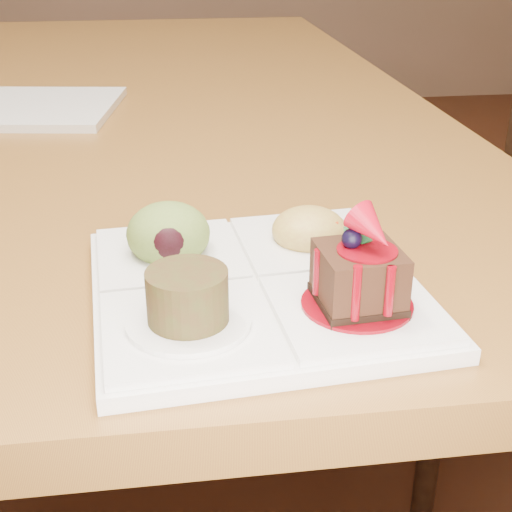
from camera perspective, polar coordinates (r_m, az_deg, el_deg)
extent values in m
plane|color=#502717|center=(1.60, -9.06, -14.35)|extent=(6.00, 6.00, 0.00)
cube|color=brown|center=(1.26, -11.36, 12.02)|extent=(1.00, 1.80, 0.04)
cylinder|color=brown|center=(2.20, 2.10, 8.09)|extent=(0.06, 0.06, 0.71)
cube|color=#301E10|center=(1.38, 18.00, 1.91)|extent=(0.53, 0.53, 0.04)
cylinder|color=#301E10|center=(1.27, 13.92, -13.33)|extent=(0.04, 0.04, 0.47)
cylinder|color=#301E10|center=(1.74, 18.63, -2.61)|extent=(0.04, 0.04, 0.47)
cylinder|color=#301E10|center=(1.55, 6.63, -4.81)|extent=(0.04, 0.04, 0.47)
cube|color=white|center=(0.55, 0.00, -2.74)|extent=(0.26, 0.26, 0.01)
cube|color=white|center=(0.51, 8.04, -4.23)|extent=(0.12, 0.12, 0.01)
cube|color=white|center=(0.48, -5.38, -5.78)|extent=(0.12, 0.12, 0.01)
cube|color=white|center=(0.59, -6.93, 0.14)|extent=(0.12, 0.12, 0.01)
cube|color=white|center=(0.61, 4.25, 1.19)|extent=(0.12, 0.12, 0.01)
cylinder|color=maroon|center=(0.51, 8.07, -3.81)|extent=(0.08, 0.08, 0.00)
cube|color=black|center=(0.51, 8.09, -3.57)|extent=(0.06, 0.06, 0.01)
cube|color=black|center=(0.50, 8.24, -1.38)|extent=(0.06, 0.06, 0.04)
cylinder|color=maroon|center=(0.49, 8.38, 0.57)|extent=(0.04, 0.04, 0.00)
sphere|color=black|center=(0.49, 7.67, 1.40)|extent=(0.01, 0.01, 0.01)
cone|color=#AA0A1B|center=(0.48, 9.33, 2.09)|extent=(0.04, 0.05, 0.04)
cube|color=#11471C|center=(0.50, 8.38, 1.65)|extent=(0.01, 0.02, 0.01)
cube|color=#11471C|center=(0.50, 7.59, 1.70)|extent=(0.01, 0.02, 0.01)
cylinder|color=maroon|center=(0.47, 8.02, -2.97)|extent=(0.01, 0.01, 0.04)
cylinder|color=maroon|center=(0.48, 10.65, -2.78)|extent=(0.01, 0.01, 0.04)
cylinder|color=maroon|center=(0.49, 4.96, -1.29)|extent=(0.01, 0.01, 0.03)
cylinder|color=white|center=(0.48, -5.41, -5.27)|extent=(0.08, 0.08, 0.00)
cylinder|color=#3E2111|center=(0.47, -5.51, -3.19)|extent=(0.05, 0.05, 0.04)
cylinder|color=#41220E|center=(0.47, -5.57, -1.91)|extent=(0.04, 0.04, 0.00)
ellipsoid|color=olive|center=(0.58, -7.03, 1.78)|extent=(0.07, 0.07, 0.05)
ellipsoid|color=black|center=(0.56, -6.98, 1.00)|extent=(0.03, 0.02, 0.03)
ellipsoid|color=gold|center=(0.60, 4.28, 2.07)|extent=(0.06, 0.06, 0.04)
cube|color=#DD4010|center=(0.61, 5.68, 2.69)|extent=(0.02, 0.02, 0.02)
cube|color=#497018|center=(0.62, 4.56, 3.06)|extent=(0.02, 0.02, 0.02)
cube|color=#DD4010|center=(0.61, 3.61, 2.79)|extent=(0.02, 0.02, 0.01)
cube|color=#497018|center=(0.60, 2.90, 2.42)|extent=(0.02, 0.02, 0.01)
cube|color=#DD4010|center=(0.59, 3.65, 2.36)|extent=(0.02, 0.02, 0.01)
cube|color=#497018|center=(0.59, 4.62, 2.16)|extent=(0.02, 0.02, 0.01)
cube|color=#DD4010|center=(0.60, 5.82, 2.32)|extent=(0.01, 0.01, 0.01)
cube|color=white|center=(1.14, -17.29, 11.26)|extent=(0.27, 0.27, 0.01)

